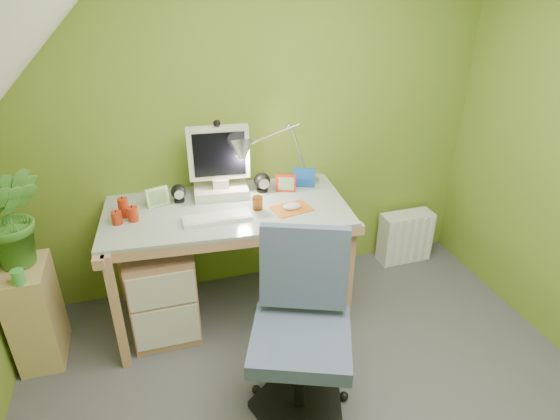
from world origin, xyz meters
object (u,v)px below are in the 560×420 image
object	(u,v)px
side_ledge	(36,313)
task_chair	(301,338)
desk_lamp	(288,141)
potted_plant	(13,217)
monitor	(219,159)
radiator	(405,237)
desk	(230,261)

from	to	relation	value
side_ledge	task_chair	world-z (taller)	task_chair
desk_lamp	potted_plant	xyz separation A→B (m)	(-1.60, -0.24, -0.19)
monitor	desk_lamp	size ratio (longest dim) A/B	0.76
potted_plant	monitor	bearing A→B (deg)	11.57
potted_plant	task_chair	xyz separation A→B (m)	(1.34, -0.86, -0.43)
task_chair	potted_plant	bearing A→B (deg)	168.88
side_ledge	radiator	xyz separation A→B (m)	(2.62, 0.34, -0.11)
desk_lamp	side_ledge	xyz separation A→B (m)	(-1.62, -0.29, -0.80)
task_chair	side_ledge	bearing A→B (deg)	170.80
desk	radiator	size ratio (longest dim) A/B	3.64
desk_lamp	task_chair	size ratio (longest dim) A/B	0.65
desk_lamp	radiator	xyz separation A→B (m)	(1.00, 0.05, -0.92)
desk	potted_plant	world-z (taller)	potted_plant
potted_plant	radiator	xyz separation A→B (m)	(2.60, 0.29, -0.72)
side_ledge	task_chair	xyz separation A→B (m)	(1.36, -0.81, 0.18)
side_ledge	monitor	bearing A→B (deg)	13.71
desk	desk_lamp	world-z (taller)	desk_lamp
side_ledge	task_chair	bearing A→B (deg)	-30.78
radiator	potted_plant	bearing A→B (deg)	-174.73
desk_lamp	task_chair	distance (m)	1.28
task_chair	radiator	distance (m)	1.73
monitor	potted_plant	world-z (taller)	monitor
monitor	task_chair	bearing A→B (deg)	-75.25
desk	radiator	xyz separation A→B (m)	(1.45, 0.23, -0.19)
radiator	desk_lamp	bearing A→B (deg)	-178.13
radiator	desk	bearing A→B (deg)	-171.98
monitor	potted_plant	size ratio (longest dim) A/B	0.85
side_ledge	radiator	distance (m)	2.65
monitor	potted_plant	bearing A→B (deg)	-163.28
desk_lamp	radiator	world-z (taller)	desk_lamp
potted_plant	radiator	size ratio (longest dim) A/B	1.43
side_ledge	radiator	world-z (taller)	side_ledge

